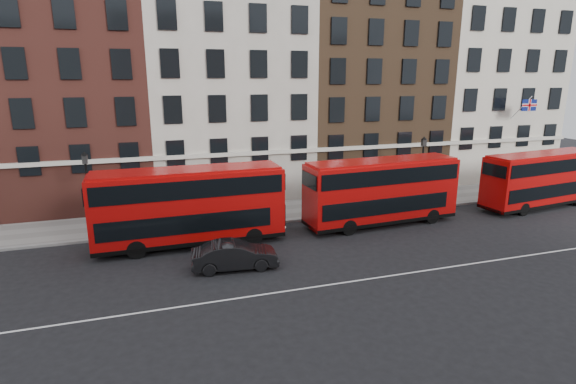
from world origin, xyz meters
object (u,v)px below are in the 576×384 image
object	(u,v)px
car_front	(235,255)
traffic_light	(517,169)
bus_b	(189,205)
bus_d	(540,179)
bus_c	(381,190)

from	to	relation	value
car_front	traffic_light	bearing A→B (deg)	-69.02
bus_b	bus_d	world-z (taller)	bus_b
bus_b	car_front	distance (m)	4.99
bus_d	car_front	bearing A→B (deg)	-177.31
bus_c	bus_d	size ratio (longest dim) A/B	1.05
bus_c	traffic_light	world-z (taller)	bus_c
car_front	bus_b	bearing A→B (deg)	28.62
car_front	bus_d	bearing A→B (deg)	-75.30
bus_d	car_front	xyz separation A→B (m)	(-24.79, -4.27, -1.56)
bus_d	traffic_light	xyz separation A→B (m)	(0.64, 3.05, 0.14)
bus_d	car_front	size ratio (longest dim) A/B	2.30
bus_b	bus_c	size ratio (longest dim) A/B	1.03
bus_c	bus_b	bearing A→B (deg)	176.39
bus_b	car_front	xyz separation A→B (m)	(1.88, -4.27, -1.78)
bus_b	traffic_light	bearing A→B (deg)	5.50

